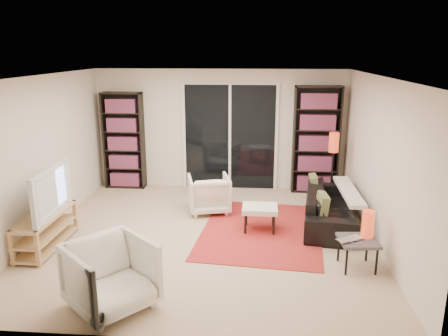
{
  "coord_description": "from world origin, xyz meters",
  "views": [
    {
      "loc": [
        0.76,
        -6.16,
        2.77
      ],
      "look_at": [
        0.25,
        0.3,
        1.0
      ],
      "focal_mm": 35.0,
      "sensor_mm": 36.0,
      "label": 1
    }
  ],
  "objects_px": {
    "sofa": "(331,207)",
    "ottoman": "(260,210)",
    "armchair_back": "(209,194)",
    "armchair_front": "(111,276)",
    "side_table": "(358,243)",
    "tv_stand": "(46,230)",
    "floor_lamp": "(333,150)",
    "bookshelf_right": "(316,140)",
    "bookshelf_left": "(124,141)"
  },
  "relations": [
    {
      "from": "tv_stand",
      "to": "bookshelf_left",
      "type": "bearing_deg",
      "value": 84.24
    },
    {
      "from": "sofa",
      "to": "ottoman",
      "type": "height_order",
      "value": "sofa"
    },
    {
      "from": "tv_stand",
      "to": "sofa",
      "type": "bearing_deg",
      "value": 16.19
    },
    {
      "from": "bookshelf_left",
      "to": "floor_lamp",
      "type": "bearing_deg",
      "value": -8.79
    },
    {
      "from": "bookshelf_right",
      "to": "ottoman",
      "type": "distance_m",
      "value": 2.44
    },
    {
      "from": "tv_stand",
      "to": "floor_lamp",
      "type": "xyz_separation_m",
      "value": [
        4.38,
        2.27,
        0.74
      ]
    },
    {
      "from": "armchair_front",
      "to": "ottoman",
      "type": "xyz_separation_m",
      "value": [
        1.62,
        2.27,
        -0.04
      ]
    },
    {
      "from": "bookshelf_left",
      "to": "ottoman",
      "type": "relative_size",
      "value": 3.57
    },
    {
      "from": "floor_lamp",
      "to": "armchair_back",
      "type": "bearing_deg",
      "value": -163.4
    },
    {
      "from": "sofa",
      "to": "side_table",
      "type": "height_order",
      "value": "sofa"
    },
    {
      "from": "armchair_front",
      "to": "ottoman",
      "type": "distance_m",
      "value": 2.79
    },
    {
      "from": "sofa",
      "to": "ottoman",
      "type": "xyz_separation_m",
      "value": [
        -1.15,
        -0.38,
        0.06
      ]
    },
    {
      "from": "bookshelf_right",
      "to": "floor_lamp",
      "type": "bearing_deg",
      "value": -69.67
    },
    {
      "from": "side_table",
      "to": "ottoman",
      "type": "bearing_deg",
      "value": 138.23
    },
    {
      "from": "ottoman",
      "to": "side_table",
      "type": "distance_m",
      "value": 1.7
    },
    {
      "from": "ottoman",
      "to": "armchair_back",
      "type": "bearing_deg",
      "value": 139.02
    },
    {
      "from": "armchair_back",
      "to": "ottoman",
      "type": "relative_size",
      "value": 1.31
    },
    {
      "from": "floor_lamp",
      "to": "bookshelf_right",
      "type": "bearing_deg",
      "value": 110.33
    },
    {
      "from": "armchair_front",
      "to": "ottoman",
      "type": "relative_size",
      "value": 1.55
    },
    {
      "from": "bookshelf_right",
      "to": "armchair_front",
      "type": "relative_size",
      "value": 2.48
    },
    {
      "from": "side_table",
      "to": "tv_stand",
      "type": "bearing_deg",
      "value": 176.19
    },
    {
      "from": "floor_lamp",
      "to": "tv_stand",
      "type": "bearing_deg",
      "value": -152.56
    },
    {
      "from": "bookshelf_right",
      "to": "floor_lamp",
      "type": "relative_size",
      "value": 1.59
    },
    {
      "from": "bookshelf_left",
      "to": "side_table",
      "type": "height_order",
      "value": "bookshelf_left"
    },
    {
      "from": "sofa",
      "to": "side_table",
      "type": "distance_m",
      "value": 1.52
    },
    {
      "from": "armchair_back",
      "to": "ottoman",
      "type": "xyz_separation_m",
      "value": [
        0.89,
        -0.77,
        0.02
      ]
    },
    {
      "from": "bookshelf_right",
      "to": "sofa",
      "type": "xyz_separation_m",
      "value": [
        0.07,
        -1.68,
        -0.76
      ]
    },
    {
      "from": "bookshelf_right",
      "to": "sofa",
      "type": "height_order",
      "value": "bookshelf_right"
    },
    {
      "from": "bookshelf_right",
      "to": "sofa",
      "type": "distance_m",
      "value": 1.85
    },
    {
      "from": "sofa",
      "to": "floor_lamp",
      "type": "height_order",
      "value": "floor_lamp"
    },
    {
      "from": "bookshelf_left",
      "to": "armchair_back",
      "type": "xyz_separation_m",
      "value": [
        1.87,
        -1.29,
        -0.65
      ]
    },
    {
      "from": "bookshelf_right",
      "to": "armchair_back",
      "type": "distance_m",
      "value": 2.47
    },
    {
      "from": "tv_stand",
      "to": "side_table",
      "type": "xyz_separation_m",
      "value": [
        4.32,
        -0.29,
        0.09
      ]
    },
    {
      "from": "armchair_front",
      "to": "side_table",
      "type": "xyz_separation_m",
      "value": [
        2.89,
        1.14,
        -0.03
      ]
    },
    {
      "from": "bookshelf_left",
      "to": "armchair_front",
      "type": "xyz_separation_m",
      "value": [
        1.14,
        -4.33,
        -0.59
      ]
    },
    {
      "from": "bookshelf_left",
      "to": "bookshelf_right",
      "type": "xyz_separation_m",
      "value": [
        3.85,
        -0.0,
        0.07
      ]
    },
    {
      "from": "bookshelf_left",
      "to": "sofa",
      "type": "bearing_deg",
      "value": -23.25
    },
    {
      "from": "sofa",
      "to": "floor_lamp",
      "type": "relative_size",
      "value": 1.5
    },
    {
      "from": "armchair_front",
      "to": "side_table",
      "type": "relative_size",
      "value": 1.64
    },
    {
      "from": "ottoman",
      "to": "armchair_front",
      "type": "bearing_deg",
      "value": -125.54
    },
    {
      "from": "sofa",
      "to": "bookshelf_left",
      "type": "bearing_deg",
      "value": 74.62
    },
    {
      "from": "tv_stand",
      "to": "floor_lamp",
      "type": "distance_m",
      "value": 4.99
    },
    {
      "from": "bookshelf_right",
      "to": "sofa",
      "type": "relative_size",
      "value": 1.06
    },
    {
      "from": "bookshelf_left",
      "to": "floor_lamp",
      "type": "relative_size",
      "value": 1.48
    },
    {
      "from": "sofa",
      "to": "armchair_back",
      "type": "relative_size",
      "value": 2.77
    },
    {
      "from": "armchair_back",
      "to": "armchair_front",
      "type": "height_order",
      "value": "armchair_front"
    },
    {
      "from": "armchair_front",
      "to": "side_table",
      "type": "height_order",
      "value": "armchair_front"
    },
    {
      "from": "sofa",
      "to": "armchair_back",
      "type": "xyz_separation_m",
      "value": [
        -2.04,
        0.39,
        0.04
      ]
    },
    {
      "from": "tv_stand",
      "to": "armchair_back",
      "type": "height_order",
      "value": "armchair_back"
    },
    {
      "from": "armchair_back",
      "to": "floor_lamp",
      "type": "relative_size",
      "value": 0.54
    }
  ]
}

